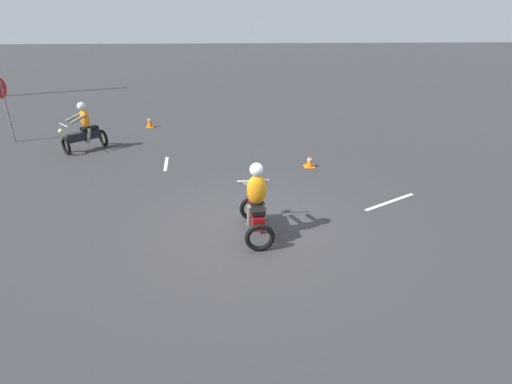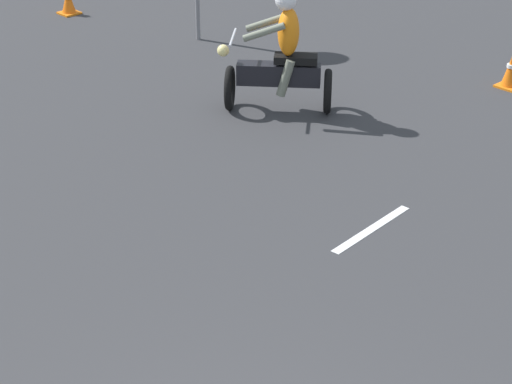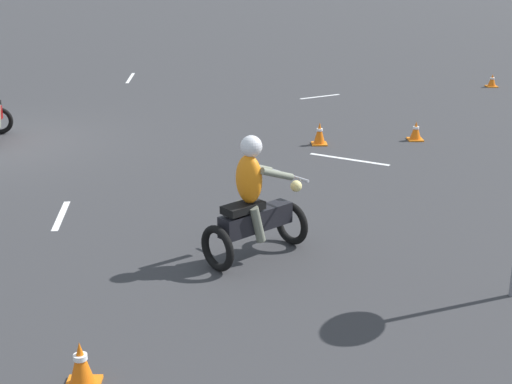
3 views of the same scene
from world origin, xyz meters
The scene contains 9 objects.
motorcycle_rider_background centered at (5.86, 5.46, 0.73)m, with size 1.37×1.45×1.66m.
traffic_cone_near_right centered at (-6.61, 12.67, 0.18)m, with size 0.32×0.32×0.38m.
traffic_cone_mid_left centered at (-0.28, 8.97, 0.19)m, with size 0.32×0.32×0.40m.
traffic_cone_far_center centered at (8.80, 3.85, 0.23)m, with size 0.32×0.32×0.47m.
traffic_cone_far_left centered at (0.06, 6.88, 0.23)m, with size 0.32×0.32×0.47m.
lane_stripe_e centered at (4.27, 2.53, 0.00)m, with size 0.10×1.29×0.01m, color silver.
lane_stripe_ne centered at (1.20, 7.35, 0.00)m, with size 0.10×1.65×0.01m, color silver.
lane_stripe_nw centered at (-5.14, 7.40, 0.00)m, with size 0.10×1.31×0.01m, color silver.
lane_stripe_w centered at (-8.30, 1.62, 0.00)m, with size 0.10×1.93×0.01m, color silver.
Camera 3 is at (14.49, 5.40, 3.82)m, focal length 50.00 mm.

